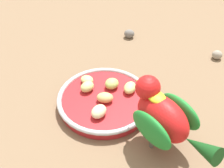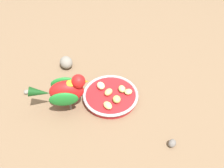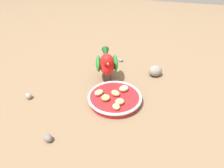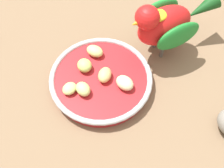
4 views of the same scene
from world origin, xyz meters
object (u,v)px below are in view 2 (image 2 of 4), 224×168
feeding_bowl (111,96)px  apple_piece_2 (101,86)px  pebble_0 (27,92)px  apple_piece_3 (122,89)px  apple_piece_0 (128,92)px  rock_large (66,62)px  apple_piece_5 (117,99)px  apple_piece_1 (109,91)px  apple_piece_4 (108,105)px  parrot (65,90)px  pebble_2 (172,143)px

feeding_bowl → apple_piece_2: bearing=-26.0°
pebble_0 → apple_piece_3: bearing=-164.8°
apple_piece_0 → rock_large: bearing=-18.0°
feeding_bowl → pebble_0: bearing=11.9°
apple_piece_2 → rock_large: rock_large is taller
apple_piece_0 → apple_piece_5: 0.06m
apple_piece_1 → apple_piece_3: (-0.05, -0.03, 0.00)m
pebble_0 → apple_piece_4: bearing=-179.0°
apple_piece_3 → parrot: parrot is taller
apple_piece_0 → pebble_0: (0.39, 0.09, -0.02)m
apple_piece_0 → pebble_0: 0.41m
feeding_bowl → pebble_2: 0.29m
feeding_bowl → apple_piece_4: apple_piece_4 is taller
apple_piece_2 → pebble_2: (-0.30, 0.16, -0.02)m
apple_piece_0 → apple_piece_1: 0.08m
parrot → pebble_0: parrot is taller
apple_piece_1 → apple_piece_0: bearing=-163.4°
apple_piece_5 → pebble_0: bearing=6.7°
apple_piece_4 → parrot: (0.15, 0.02, 0.05)m
apple_piece_3 → apple_piece_5: (0.00, 0.06, 0.00)m
apple_piece_1 → pebble_0: (0.32, 0.07, -0.03)m
apple_piece_3 → apple_piece_1: bearing=30.5°
apple_piece_0 → rock_large: 0.32m
apple_piece_5 → pebble_2: size_ratio=1.11×
apple_piece_1 → pebble_2: 0.30m
apple_piece_3 → parrot: (0.18, 0.11, 0.05)m
apple_piece_3 → apple_piece_4: size_ratio=0.89×
pebble_0 → apple_piece_0: bearing=-166.5°
apple_piece_5 → apple_piece_1: bearing=-37.3°
apple_piece_0 → apple_piece_3: (0.03, -0.01, 0.00)m
apple_piece_0 → parrot: parrot is taller
apple_piece_0 → pebble_0: apple_piece_0 is taller
apple_piece_3 → apple_piece_5: size_ratio=1.02×
rock_large → pebble_2: 0.56m
apple_piece_2 → pebble_2: bearing=151.4°
apple_piece_1 → apple_piece_5: 0.05m
apple_piece_1 → rock_large: rock_large is taller
apple_piece_2 → apple_piece_4: apple_piece_2 is taller
apple_piece_2 → parrot: (0.10, 0.11, 0.05)m
apple_piece_4 → pebble_2: bearing=162.7°
apple_piece_5 → pebble_2: bearing=152.9°
apple_piece_0 → apple_piece_2: bearing=1.1°
apple_piece_3 → apple_piece_4: bearing=73.3°
apple_piece_0 → apple_piece_4: bearing=58.1°
feeding_bowl → rock_large: rock_large is taller
feeding_bowl → parrot: 0.18m
parrot → feeding_bowl: bearing=7.3°
apple_piece_1 → apple_piece_2: bearing=-26.8°
apple_piece_2 → pebble_2: 0.34m
apple_piece_2 → apple_piece_5: same height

